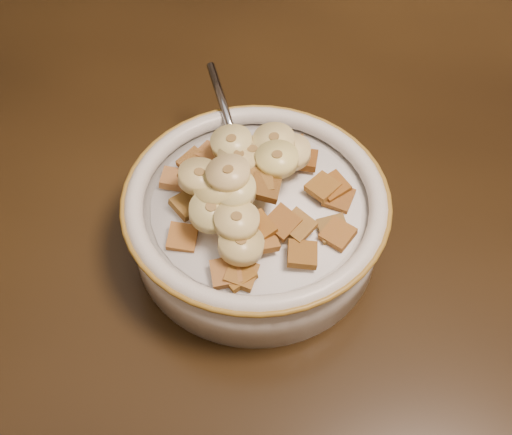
# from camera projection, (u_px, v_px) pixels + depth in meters

# --- Properties ---
(floor) EXTENTS (4.00, 4.50, 0.10)m
(floor) POSITION_uv_depth(u_px,v_px,m) (262.00, 405.00, 1.25)
(floor) COLOR #422816
(floor) RESTS_ON ground
(table) EXTENTS (1.40, 0.90, 0.04)m
(table) POSITION_uv_depth(u_px,v_px,m) (267.00, 105.00, 0.64)
(table) COLOR #32210D
(table) RESTS_ON floor
(cereal_bowl) EXTENTS (0.19, 0.19, 0.05)m
(cereal_bowl) POSITION_uv_depth(u_px,v_px,m) (256.00, 223.00, 0.49)
(cereal_bowl) COLOR white
(cereal_bowl) RESTS_ON table
(milk) EXTENTS (0.16, 0.16, 0.00)m
(milk) POSITION_uv_depth(u_px,v_px,m) (256.00, 205.00, 0.47)
(milk) COLOR white
(milk) RESTS_ON cereal_bowl
(spoon) EXTENTS (0.05, 0.06, 0.01)m
(spoon) POSITION_uv_depth(u_px,v_px,m) (245.00, 172.00, 0.49)
(spoon) COLOR #949CA9
(spoon) RESTS_ON cereal_bowl
(cereal_square_0) EXTENTS (0.03, 0.03, 0.01)m
(cereal_square_0) POSITION_uv_depth(u_px,v_px,m) (259.00, 181.00, 0.45)
(cereal_square_0) COLOR olive
(cereal_square_0) RESTS_ON milk
(cereal_square_1) EXTENTS (0.03, 0.03, 0.01)m
(cereal_square_1) POSITION_uv_depth(u_px,v_px,m) (333.00, 229.00, 0.45)
(cereal_square_1) COLOR brown
(cereal_square_1) RESTS_ON milk
(cereal_square_2) EXTENTS (0.03, 0.03, 0.01)m
(cereal_square_2) POSITION_uv_depth(u_px,v_px,m) (282.00, 222.00, 0.45)
(cereal_square_2) COLOR brown
(cereal_square_2) RESTS_ON milk
(cereal_square_3) EXTENTS (0.02, 0.02, 0.01)m
(cereal_square_3) POSITION_uv_depth(u_px,v_px,m) (182.00, 238.00, 0.45)
(cereal_square_3) COLOR #975724
(cereal_square_3) RESTS_ON milk
(cereal_square_4) EXTENTS (0.03, 0.03, 0.01)m
(cereal_square_4) POSITION_uv_depth(u_px,v_px,m) (226.00, 273.00, 0.43)
(cereal_square_4) COLOR brown
(cereal_square_4) RESTS_ON milk
(cereal_square_5) EXTENTS (0.03, 0.03, 0.01)m
(cereal_square_5) POSITION_uv_depth(u_px,v_px,m) (219.00, 177.00, 0.47)
(cereal_square_5) COLOR brown
(cereal_square_5) RESTS_ON milk
(cereal_square_6) EXTENTS (0.02, 0.02, 0.01)m
(cereal_square_6) POSITION_uv_depth(u_px,v_px,m) (302.00, 254.00, 0.44)
(cereal_square_6) COLOR brown
(cereal_square_6) RESTS_ON milk
(cereal_square_7) EXTENTS (0.03, 0.03, 0.01)m
(cereal_square_7) POSITION_uv_depth(u_px,v_px,m) (338.00, 234.00, 0.45)
(cereal_square_7) COLOR brown
(cereal_square_7) RESTS_ON milk
(cereal_square_8) EXTENTS (0.02, 0.02, 0.01)m
(cereal_square_8) POSITION_uv_depth(u_px,v_px,m) (241.00, 274.00, 0.43)
(cereal_square_8) COLOR olive
(cereal_square_8) RESTS_ON milk
(cereal_square_9) EXTENTS (0.02, 0.02, 0.01)m
(cereal_square_9) POSITION_uv_depth(u_px,v_px,m) (304.00, 159.00, 0.49)
(cereal_square_9) COLOR brown
(cereal_square_9) RESTS_ON milk
(cereal_square_10) EXTENTS (0.03, 0.03, 0.01)m
(cereal_square_10) POSITION_uv_depth(u_px,v_px,m) (188.00, 205.00, 0.46)
(cereal_square_10) COLOR olive
(cereal_square_10) RESTS_ON milk
(cereal_square_11) EXTENTS (0.03, 0.03, 0.01)m
(cereal_square_11) POSITION_uv_depth(u_px,v_px,m) (323.00, 187.00, 0.47)
(cereal_square_11) COLOR brown
(cereal_square_11) RESTS_ON milk
(cereal_square_12) EXTENTS (0.02, 0.02, 0.01)m
(cereal_square_12) POSITION_uv_depth(u_px,v_px,m) (265.00, 188.00, 0.45)
(cereal_square_12) COLOR brown
(cereal_square_12) RESTS_ON milk
(cereal_square_13) EXTENTS (0.03, 0.03, 0.01)m
(cereal_square_13) POSITION_uv_depth(u_px,v_px,m) (272.00, 152.00, 0.49)
(cereal_square_13) COLOR brown
(cereal_square_13) RESTS_ON milk
(cereal_square_14) EXTENTS (0.03, 0.03, 0.01)m
(cereal_square_14) POSITION_uv_depth(u_px,v_px,m) (195.00, 180.00, 0.48)
(cereal_square_14) COLOR brown
(cereal_square_14) RESTS_ON milk
(cereal_square_15) EXTENTS (0.03, 0.03, 0.01)m
(cereal_square_15) POSITION_uv_depth(u_px,v_px,m) (333.00, 187.00, 0.47)
(cereal_square_15) COLOR #8D5318
(cereal_square_15) RESTS_ON milk
(cereal_square_16) EXTENTS (0.03, 0.03, 0.01)m
(cereal_square_16) POSITION_uv_depth(u_px,v_px,m) (293.00, 147.00, 0.50)
(cereal_square_16) COLOR brown
(cereal_square_16) RESTS_ON milk
(cereal_square_17) EXTENTS (0.03, 0.03, 0.01)m
(cereal_square_17) POSITION_uv_depth(u_px,v_px,m) (249.00, 149.00, 0.50)
(cereal_square_17) COLOR brown
(cereal_square_17) RESTS_ON milk
(cereal_square_18) EXTENTS (0.02, 0.02, 0.01)m
(cereal_square_18) POSITION_uv_depth(u_px,v_px,m) (175.00, 179.00, 0.48)
(cereal_square_18) COLOR #9C5C33
(cereal_square_18) RESTS_ON milk
(cereal_square_19) EXTENTS (0.03, 0.03, 0.01)m
(cereal_square_19) POSITION_uv_depth(u_px,v_px,m) (216.00, 209.00, 0.45)
(cereal_square_19) COLOR brown
(cereal_square_19) RESTS_ON milk
(cereal_square_20) EXTENTS (0.02, 0.02, 0.01)m
(cereal_square_20) POSITION_uv_depth(u_px,v_px,m) (211.00, 153.00, 0.49)
(cereal_square_20) COLOR #9C6234
(cereal_square_20) RESTS_ON milk
(cereal_square_21) EXTENTS (0.02, 0.02, 0.01)m
(cereal_square_21) POSITION_uv_depth(u_px,v_px,m) (339.00, 198.00, 0.47)
(cereal_square_21) COLOR #965D1E
(cereal_square_21) RESTS_ON milk
(cereal_square_22) EXTENTS (0.03, 0.03, 0.01)m
(cereal_square_22) POSITION_uv_depth(u_px,v_px,m) (237.00, 273.00, 0.43)
(cereal_square_22) COLOR #97661C
(cereal_square_22) RESTS_ON milk
(cereal_square_23) EXTENTS (0.03, 0.03, 0.01)m
(cereal_square_23) POSITION_uv_depth(u_px,v_px,m) (194.00, 163.00, 0.49)
(cereal_square_23) COLOR brown
(cereal_square_23) RESTS_ON milk
(cereal_square_24) EXTENTS (0.03, 0.03, 0.01)m
(cereal_square_24) POSITION_uv_depth(u_px,v_px,m) (298.00, 226.00, 0.45)
(cereal_square_24) COLOR #9D6D38
(cereal_square_24) RESTS_ON milk
(cereal_square_25) EXTENTS (0.03, 0.03, 0.01)m
(cereal_square_25) POSITION_uv_depth(u_px,v_px,m) (266.00, 154.00, 0.49)
(cereal_square_25) COLOR brown
(cereal_square_25) RESTS_ON milk
(cereal_square_26) EXTENTS (0.02, 0.02, 0.01)m
(cereal_square_26) POSITION_uv_depth(u_px,v_px,m) (233.00, 217.00, 0.45)
(cereal_square_26) COLOR #9B6120
(cereal_square_26) RESTS_ON milk
(cereal_square_27) EXTENTS (0.03, 0.03, 0.01)m
(cereal_square_27) POSITION_uv_depth(u_px,v_px,m) (258.00, 228.00, 0.44)
(cereal_square_27) COLOR brown
(cereal_square_27) RESTS_ON milk
(cereal_square_28) EXTENTS (0.03, 0.03, 0.01)m
(cereal_square_28) POSITION_uv_depth(u_px,v_px,m) (262.00, 239.00, 0.44)
(cereal_square_28) COLOR brown
(cereal_square_28) RESTS_ON milk
(banana_slice_0) EXTENTS (0.04, 0.04, 0.01)m
(banana_slice_0) POSITION_uv_depth(u_px,v_px,m) (239.00, 158.00, 0.47)
(banana_slice_0) COLOR #C7C07F
(banana_slice_0) RESTS_ON milk
(banana_slice_1) EXTENTS (0.04, 0.04, 0.01)m
(banana_slice_1) POSITION_uv_depth(u_px,v_px,m) (277.00, 159.00, 0.46)
(banana_slice_1) COLOR #E3D170
(banana_slice_1) RESTS_ON milk
(banana_slice_2) EXTENTS (0.04, 0.04, 0.01)m
(banana_slice_2) POSITION_uv_depth(u_px,v_px,m) (232.00, 143.00, 0.47)
(banana_slice_2) COLOR #DBD381
(banana_slice_2) RESTS_ON milk
(banana_slice_3) EXTENTS (0.04, 0.04, 0.01)m
(banana_slice_3) POSITION_uv_depth(u_px,v_px,m) (234.00, 190.00, 0.44)
(banana_slice_3) COLOR #FFEB99
(banana_slice_3) RESTS_ON milk
(banana_slice_4) EXTENTS (0.04, 0.04, 0.01)m
(banana_slice_4) POSITION_uv_depth(u_px,v_px,m) (237.00, 221.00, 0.43)
(banana_slice_4) COLOR #E0C777
(banana_slice_4) RESTS_ON milk
(banana_slice_5) EXTENTS (0.04, 0.04, 0.01)m
(banana_slice_5) POSITION_uv_depth(u_px,v_px,m) (228.00, 174.00, 0.45)
(banana_slice_5) COLOR beige
(banana_slice_5) RESTS_ON milk
(banana_slice_6) EXTENTS (0.04, 0.04, 0.01)m
(banana_slice_6) POSITION_uv_depth(u_px,v_px,m) (290.00, 152.00, 0.48)
(banana_slice_6) COLOR #E7DD8F
(banana_slice_6) RESTS_ON milk
(banana_slice_7) EXTENTS (0.04, 0.04, 0.02)m
(banana_slice_7) POSITION_uv_depth(u_px,v_px,m) (211.00, 211.00, 0.44)
(banana_slice_7) COLOR #C7BF7C
(banana_slice_7) RESTS_ON milk
(banana_slice_8) EXTENTS (0.04, 0.04, 0.01)m
(banana_slice_8) POSITION_uv_depth(u_px,v_px,m) (200.00, 177.00, 0.45)
(banana_slice_8) COLOR #DDC47B
(banana_slice_8) RESTS_ON milk
(banana_slice_9) EXTENTS (0.04, 0.04, 0.01)m
(banana_slice_9) POSITION_uv_depth(u_px,v_px,m) (252.00, 153.00, 0.47)
(banana_slice_9) COLOR beige
(banana_slice_9) RESTS_ON milk
(banana_slice_10) EXTENTS (0.04, 0.04, 0.01)m
(banana_slice_10) POSITION_uv_depth(u_px,v_px,m) (215.00, 188.00, 0.45)
(banana_slice_10) COLOR #D0BC66
(banana_slice_10) RESTS_ON milk
(banana_slice_11) EXTENTS (0.04, 0.04, 0.01)m
(banana_slice_11) POSITION_uv_depth(u_px,v_px,m) (274.00, 141.00, 0.48)
(banana_slice_11) COLOR #FCEA89
(banana_slice_11) RESTS_ON milk
(banana_slice_12) EXTENTS (0.04, 0.04, 0.01)m
(banana_slice_12) POSITION_uv_depth(u_px,v_px,m) (241.00, 244.00, 0.43)
(banana_slice_12) COLOR #CEBB70
(banana_slice_12) RESTS_ON milk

